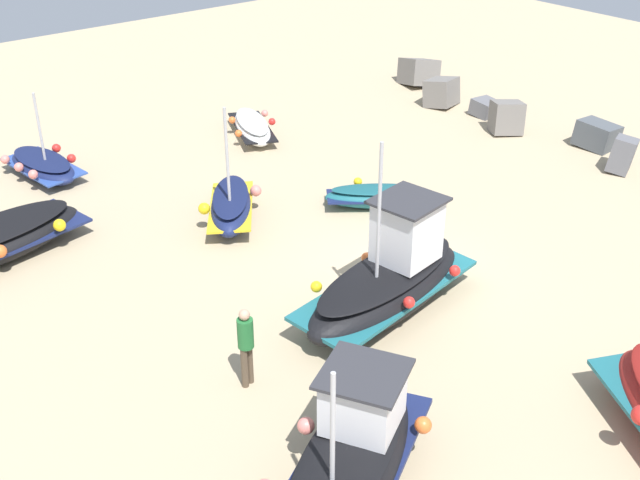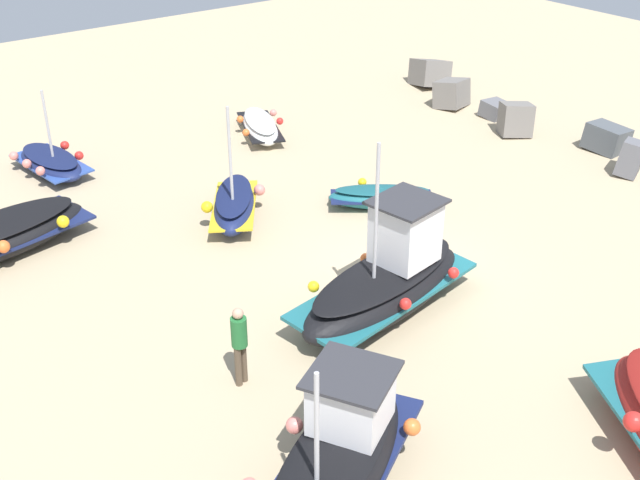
# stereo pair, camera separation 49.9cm
# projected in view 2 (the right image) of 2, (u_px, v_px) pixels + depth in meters

# --- Properties ---
(ground_plane) EXTENTS (55.16, 55.16, 0.00)m
(ground_plane) POSITION_uv_depth(u_px,v_px,m) (401.00, 276.00, 19.58)
(ground_plane) COLOR tan
(fishing_boat_0) EXTENTS (2.63, 5.00, 3.45)m
(fishing_boat_0) POSITION_uv_depth(u_px,v_px,m) (0.00, 236.00, 20.37)
(fishing_boat_0) COLOR black
(fishing_boat_0) RESTS_ON ground_plane
(fishing_boat_1) EXTENTS (3.66, 4.80, 3.19)m
(fishing_boat_1) POSITION_uv_depth(u_px,v_px,m) (337.00, 463.00, 13.04)
(fishing_boat_1) COLOR black
(fishing_boat_1) RESTS_ON ground_plane
(fishing_boat_2) EXTENTS (3.23, 2.75, 3.44)m
(fishing_boat_2) POSITION_uv_depth(u_px,v_px,m) (234.00, 205.00, 22.01)
(fishing_boat_2) COLOR navy
(fishing_boat_2) RESTS_ON ground_plane
(fishing_boat_3) EXTENTS (2.52, 5.24, 4.29)m
(fishing_boat_3) POSITION_uv_depth(u_px,v_px,m) (388.00, 280.00, 17.86)
(fishing_boat_3) COLOR black
(fishing_boat_3) RESTS_ON ground_plane
(fishing_boat_4) EXTENTS (2.72, 3.08, 0.66)m
(fishing_boat_4) POSITION_uv_depth(u_px,v_px,m) (382.00, 197.00, 22.77)
(fishing_boat_4) COLOR #1E6670
(fishing_boat_4) RESTS_ON ground_plane
(fishing_boat_5) EXTENTS (3.25, 1.93, 2.75)m
(fishing_boat_5) POSITION_uv_depth(u_px,v_px,m) (51.00, 163.00, 24.81)
(fishing_boat_5) COLOR navy
(fishing_boat_5) RESTS_ON ground_plane
(fishing_boat_6) EXTENTS (3.40, 2.25, 0.70)m
(fishing_boat_6) POSITION_uv_depth(u_px,v_px,m) (260.00, 126.00, 27.66)
(fishing_boat_6) COLOR white
(fishing_boat_6) RESTS_ON ground_plane
(person_walking) EXTENTS (0.32, 0.32, 1.76)m
(person_walking) POSITION_uv_depth(u_px,v_px,m) (239.00, 341.00, 15.51)
(person_walking) COLOR brown
(person_walking) RESTS_ON ground_plane
(breakwater_rocks) EXTENTS (23.06, 3.03, 1.45)m
(breakwater_rocks) POSITION_uv_depth(u_px,v_px,m) (619.00, 149.00, 25.50)
(breakwater_rocks) COLOR slate
(breakwater_rocks) RESTS_ON ground_plane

